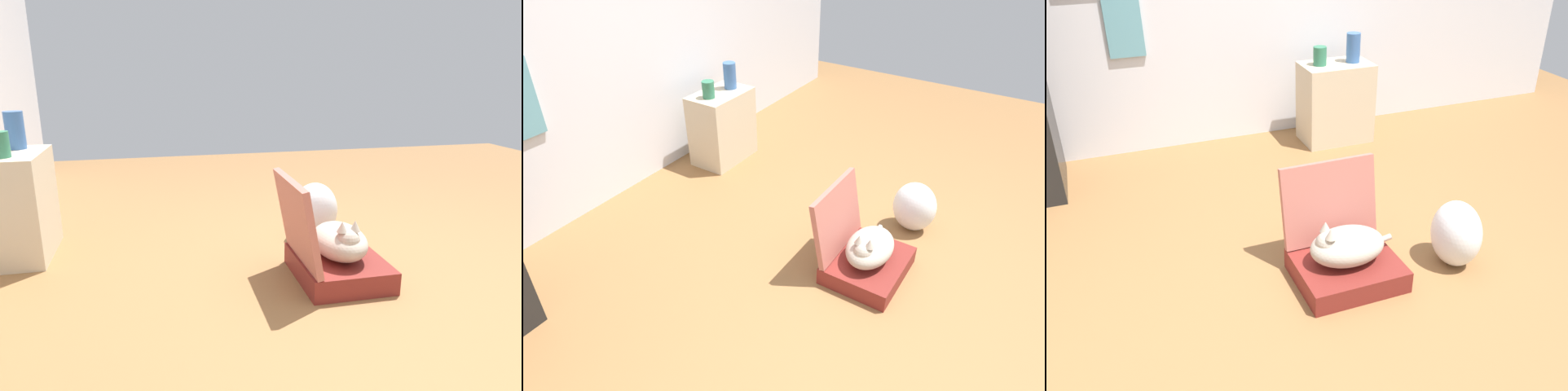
{
  "view_description": "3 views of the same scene",
  "coord_description": "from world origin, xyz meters",
  "views": [
    {
      "loc": [
        -2.1,
        1.02,
        1.13
      ],
      "look_at": [
        0.35,
        0.46,
        0.42
      ],
      "focal_mm": 31.85,
      "sensor_mm": 36.0,
      "label": 1
    },
    {
      "loc": [
        -2.1,
        -0.66,
        2.1
      ],
      "look_at": [
        0.08,
        0.74,
        0.37
      ],
      "focal_mm": 31.69,
      "sensor_mm": 36.0,
      "label": 2
    },
    {
      "loc": [
        -1.0,
        -2.06,
        1.84
      ],
      "look_at": [
        -0.04,
        0.35,
        0.4
      ],
      "focal_mm": 38.25,
      "sensor_mm": 36.0,
      "label": 3
    }
  ],
  "objects": [
    {
      "name": "cat",
      "position": [
        0.07,
        0.09,
        0.22
      ],
      "size": [
        0.49,
        0.28,
        0.24
      ],
      "color": "#B2A899",
      "rests_on": "suitcase_base"
    },
    {
      "name": "ground_plane",
      "position": [
        0.0,
        0.0,
        0.0
      ],
      "size": [
        7.68,
        7.68,
        0.0
      ],
      "primitive_type": "plane",
      "color": "olive",
      "rests_on": "ground"
    },
    {
      "name": "side_table",
      "position": [
        0.79,
        1.85,
        0.32
      ],
      "size": [
        0.55,
        0.35,
        0.64
      ],
      "primitive_type": "cube",
      "color": "beige",
      "rests_on": "ground"
    },
    {
      "name": "vase_short",
      "position": [
        0.93,
        1.84,
        0.75
      ],
      "size": [
        0.11,
        0.11,
        0.23
      ],
      "primitive_type": "cylinder",
      "color": "#38609E",
      "rests_on": "side_table"
    },
    {
      "name": "suitcase_base",
      "position": [
        0.08,
        0.09,
        0.06
      ],
      "size": [
        0.54,
        0.46,
        0.12
      ],
      "primitive_type": "cube",
      "color": "maroon",
      "rests_on": "ground"
    },
    {
      "name": "plastic_bag_white",
      "position": [
        0.7,
        0.01,
        0.19
      ],
      "size": [
        0.26,
        0.31,
        0.38
      ],
      "primitive_type": "ellipsoid",
      "color": "silver",
      "rests_on": "ground"
    },
    {
      "name": "suitcase_lid",
      "position": [
        0.08,
        0.33,
        0.35
      ],
      "size": [
        0.54,
        0.13,
        0.46
      ],
      "primitive_type": "cube",
      "rotation": [
        1.37,
        0.0,
        0.0
      ],
      "color": "#B26356",
      "rests_on": "suitcase_base"
    }
  ]
}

